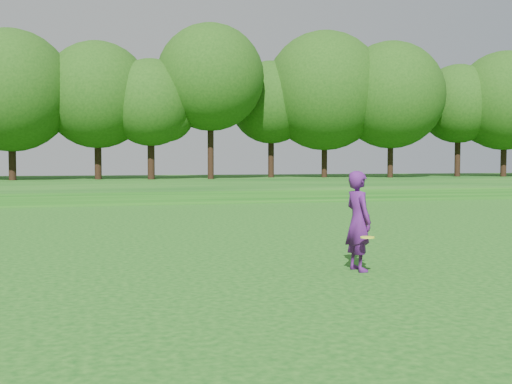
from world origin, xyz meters
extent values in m
plane|color=#0D4811|center=(0.00, 0.00, 0.00)|extent=(140.00, 140.00, 0.00)
cube|color=#0D4811|center=(0.00, 34.00, 0.30)|extent=(130.00, 30.00, 0.60)
cube|color=gray|center=(0.00, 20.00, 0.02)|extent=(130.00, 1.60, 0.04)
imported|color=#521769|center=(3.39, 0.86, 0.94)|extent=(0.55, 0.75, 1.89)
cylinder|color=#E9FF28|center=(3.36, 0.35, 0.70)|extent=(0.26, 0.26, 0.02)
camera|label=1|loc=(-1.36, -10.35, 2.12)|focal=45.00mm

